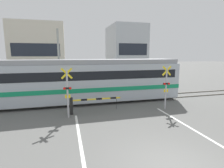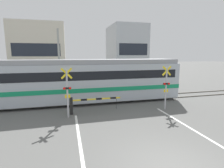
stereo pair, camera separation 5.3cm
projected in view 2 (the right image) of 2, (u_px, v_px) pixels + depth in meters
The scene contains 13 objects.
rail_track_near at pixel (110, 102), 14.13m from camera, with size 50.00×0.10×0.08m.
rail_track_far at pixel (107, 98), 15.50m from camera, with size 50.00×0.10×0.08m.
road_stripe_left at pixel (83, 163), 6.21m from camera, with size 0.14×10.23×0.01m.
road_stripe_right at pixel (216, 143), 7.63m from camera, with size 0.14×10.23×0.01m.
commuter_train at pixel (51, 81), 13.40m from camera, with size 20.64×2.88×3.45m.
crossing_barrier_near at pixel (84, 103), 11.40m from camera, with size 3.38×0.20×1.11m.
crossing_barrier_far at pixel (123, 84), 18.41m from camera, with size 3.38×0.20×1.11m.
crossing_signal_left at pixel (67, 91), 10.50m from camera, with size 0.68×0.15×3.07m.
crossing_signal_right at pixel (166, 86), 12.13m from camera, with size 0.68×0.15×3.07m.
pedestrian at pixel (92, 80), 19.86m from camera, with size 0.38×0.22×1.70m.
building_left_of_street at pixel (41, 53), 25.13m from camera, with size 6.83×6.85×8.02m.
building_right_of_street at pixel (126, 53), 28.28m from camera, with size 5.09×6.85×8.31m.
utility_pole_streetside at pixel (59, 60), 18.80m from camera, with size 0.22×0.22×6.54m.
Camera 2 is at (-3.28, -4.62, 3.83)m, focal length 28.00 mm.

